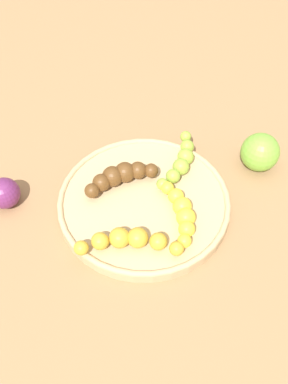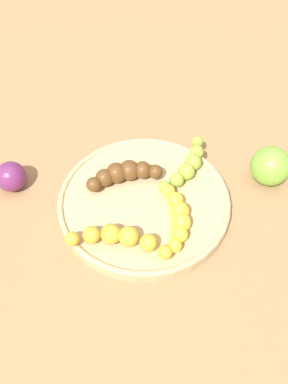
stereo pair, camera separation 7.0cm
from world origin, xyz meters
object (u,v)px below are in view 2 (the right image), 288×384
plum_purple (11,177)px  banana_yellow (178,217)px  fruit_bowl (144,202)px  banana_spotted (120,238)px  banana_green (187,166)px  apple_green (270,166)px  banana_overripe (123,173)px

plum_purple → banana_yellow: bearing=-92.6°
fruit_bowl → banana_yellow: bearing=-116.4°
banana_spotted → plum_purple: 0.23m
banana_yellow → fruit_bowl: bearing=135.3°
banana_green → plum_purple: bearing=-145.6°
banana_green → plum_purple: size_ratio=2.63×
plum_purple → banana_green: bearing=-71.2°
fruit_bowl → banana_green: banana_green is taller
banana_spotted → banana_yellow: (0.06, -0.07, -0.00)m
apple_green → plum_purple: size_ratio=1.31×
banana_green → banana_overripe: 0.11m
banana_overripe → apple_green: apple_green is taller
fruit_bowl → apple_green: bearing=-59.1°
banana_overripe → banana_yellow: (-0.06, -0.11, -0.00)m
banana_yellow → plum_purple: plum_purple is taller
banana_spotted → banana_yellow: 0.10m
banana_spotted → plum_purple: same height
banana_green → banana_spotted: banana_spotted is taller
banana_overripe → banana_yellow: 0.12m
banana_green → apple_green: (0.04, -0.14, 0.00)m
fruit_bowl → banana_yellow: (-0.03, -0.06, 0.02)m
banana_green → banana_spotted: (-0.17, 0.07, 0.00)m
banana_spotted → apple_green: 0.29m
banana_green → banana_yellow: banana_yellow is taller
banana_yellow → plum_purple: size_ratio=2.31×
fruit_bowl → banana_yellow: size_ratio=2.36×
banana_green → apple_green: bearing=30.2°
fruit_bowl → banana_overripe: size_ratio=2.47×
fruit_bowl → plum_purple: plum_purple is taller
banana_green → banana_overripe: size_ratio=1.19×
fruit_bowl → banana_overripe: banana_overripe is taller
banana_overripe → plum_purple: banana_overripe is taller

